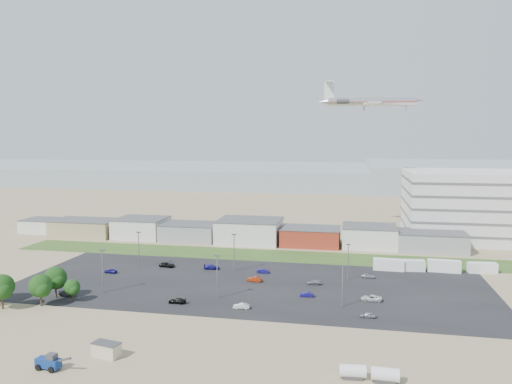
% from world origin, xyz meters
% --- Properties ---
extents(ground, '(700.00, 700.00, 0.00)m').
position_xyz_m(ground, '(0.00, 0.00, 0.00)').
color(ground, '#95825F').
rests_on(ground, ground).
extents(parking_lot, '(120.00, 50.00, 0.01)m').
position_xyz_m(parking_lot, '(5.00, 20.00, 0.01)').
color(parking_lot, black).
rests_on(parking_lot, ground).
extents(grass_strip, '(160.00, 16.00, 0.02)m').
position_xyz_m(grass_strip, '(0.00, 52.00, 0.01)').
color(grass_strip, '#2E501E').
rests_on(grass_strip, ground).
extents(hills_backdrop, '(700.00, 200.00, 9.00)m').
position_xyz_m(hills_backdrop, '(40.00, 315.00, 4.50)').
color(hills_backdrop, gray).
rests_on(hills_backdrop, ground).
extents(building_row, '(170.00, 20.00, 8.00)m').
position_xyz_m(building_row, '(-17.00, 71.00, 4.00)').
color(building_row, silver).
rests_on(building_row, ground).
extents(portable_shed, '(5.27, 3.46, 2.45)m').
position_xyz_m(portable_shed, '(-10.08, -26.40, 1.22)').
color(portable_shed, '#C5B895').
rests_on(portable_shed, ground).
extents(telehandler, '(6.73, 2.93, 2.71)m').
position_xyz_m(telehandler, '(-16.93, -32.63, 1.36)').
color(telehandler, navy).
rests_on(telehandler, ground).
extents(storage_tank_nw, '(4.18, 2.34, 2.42)m').
position_xyz_m(storage_tank_nw, '(31.21, -26.06, 1.21)').
color(storage_tank_nw, silver).
rests_on(storage_tank_nw, ground).
extents(storage_tank_ne, '(4.25, 2.21, 2.52)m').
position_xyz_m(storage_tank_ne, '(36.08, -26.36, 1.26)').
color(storage_tank_ne, silver).
rests_on(storage_tank_ne, ground).
extents(box_trailer_a, '(8.61, 3.04, 3.18)m').
position_xyz_m(box_trailer_a, '(40.62, 41.08, 1.59)').
color(box_trailer_a, silver).
rests_on(box_trailer_a, ground).
extents(box_trailer_b, '(8.45, 3.41, 3.08)m').
position_xyz_m(box_trailer_b, '(46.37, 41.61, 1.54)').
color(box_trailer_b, silver).
rests_on(box_trailer_b, ground).
extents(box_trailer_c, '(8.92, 3.25, 3.29)m').
position_xyz_m(box_trailer_c, '(55.71, 42.31, 1.64)').
color(box_trailer_c, silver).
rests_on(box_trailer_c, ground).
extents(box_trailer_d, '(7.90, 3.30, 2.88)m').
position_xyz_m(box_trailer_d, '(65.90, 43.17, 1.44)').
color(box_trailer_d, silver).
rests_on(box_trailer_d, ground).
extents(tree_left, '(5.80, 5.80, 8.69)m').
position_xyz_m(tree_left, '(-44.06, -8.82, 4.35)').
color(tree_left, black).
rests_on(tree_left, ground).
extents(tree_mid, '(5.40, 5.40, 8.11)m').
position_xyz_m(tree_mid, '(-36.95, -5.47, 4.05)').
color(tree_mid, black).
rests_on(tree_mid, ground).
extents(tree_right, '(5.59, 5.59, 8.39)m').
position_xyz_m(tree_right, '(-37.09, 0.31, 4.19)').
color(tree_right, black).
rests_on(tree_right, ground).
extents(tree_near, '(3.86, 3.86, 5.79)m').
position_xyz_m(tree_near, '(-31.92, -1.19, 2.90)').
color(tree_near, black).
rests_on(tree_near, ground).
extents(lightpole_front_l, '(1.24, 0.52, 10.51)m').
position_xyz_m(lightpole_front_l, '(-28.35, 6.39, 5.25)').
color(lightpole_front_l, slate).
rests_on(lightpole_front_l, ground).
extents(lightpole_front_m, '(1.20, 0.50, 10.20)m').
position_xyz_m(lightpole_front_m, '(-0.06, 7.54, 5.10)').
color(lightpole_front_m, slate).
rests_on(lightpole_front_m, ground).
extents(lightpole_front_r, '(1.11, 0.46, 9.44)m').
position_xyz_m(lightpole_front_r, '(28.65, 7.10, 4.72)').
color(lightpole_front_r, slate).
rests_on(lightpole_front_r, ground).
extents(lightpole_back_l, '(1.23, 0.51, 10.41)m').
position_xyz_m(lightpole_back_l, '(-29.82, 30.02, 5.21)').
color(lightpole_back_l, slate).
rests_on(lightpole_back_l, ground).
extents(lightpole_back_m, '(1.24, 0.52, 10.54)m').
position_xyz_m(lightpole_back_m, '(-1.95, 31.56, 5.27)').
color(lightpole_back_m, slate).
rests_on(lightpole_back_m, ground).
extents(lightpole_back_r, '(1.13, 0.47, 9.61)m').
position_xyz_m(lightpole_back_r, '(29.51, 28.86, 4.81)').
color(lightpole_back_r, slate).
rests_on(lightpole_back_r, ground).
extents(airliner, '(45.43, 33.68, 12.49)m').
position_xyz_m(airliner, '(36.56, 103.81, 51.55)').
color(airliner, silver).
extents(parked_car_0, '(4.74, 2.20, 1.31)m').
position_xyz_m(parked_car_0, '(35.09, 12.63, 0.66)').
color(parked_car_0, silver).
rests_on(parked_car_0, ground).
extents(parked_car_1, '(3.41, 1.34, 1.11)m').
position_xyz_m(parked_car_1, '(20.31, 12.66, 0.55)').
color(parked_car_1, navy).
rests_on(parked_car_1, ground).
extents(parked_car_2, '(3.37, 1.45, 1.13)m').
position_xyz_m(parked_car_2, '(34.04, 1.42, 0.57)').
color(parked_car_2, '#A5A5AA').
rests_on(parked_car_2, ground).
extents(parked_car_3, '(4.03, 1.64, 1.17)m').
position_xyz_m(parked_car_3, '(-7.95, 2.21, 0.58)').
color(parked_car_3, black).
rests_on(parked_car_3, ground).
extents(parked_car_5, '(3.77, 1.92, 1.23)m').
position_xyz_m(parked_car_5, '(-34.93, 22.66, 0.61)').
color(parked_car_5, navy).
rests_on(parked_car_5, ground).
extents(parked_car_6, '(4.67, 2.27, 1.31)m').
position_xyz_m(parked_car_6, '(-8.68, 32.10, 0.65)').
color(parked_car_6, navy).
rests_on(parked_car_6, ground).
extents(parked_car_7, '(4.07, 1.83, 1.30)m').
position_xyz_m(parked_car_7, '(5.71, 22.41, 0.65)').
color(parked_car_7, '#99290D').
rests_on(parked_car_7, ground).
extents(parked_car_8, '(3.64, 1.77, 1.20)m').
position_xyz_m(parked_car_8, '(34.96, 31.73, 0.60)').
color(parked_car_8, '#A5A5AA').
rests_on(parked_car_8, ground).
extents(parked_car_9, '(4.88, 2.74, 1.29)m').
position_xyz_m(parked_car_9, '(-22.06, 31.98, 0.64)').
color(parked_car_9, black).
rests_on(parked_car_9, ground).
extents(parked_car_10, '(4.45, 2.10, 1.25)m').
position_xyz_m(parked_car_10, '(-35.25, 2.14, 0.63)').
color(parked_car_10, '#595B5E').
rests_on(parked_car_10, ground).
extents(parked_car_11, '(3.53, 1.24, 1.16)m').
position_xyz_m(parked_car_11, '(6.44, 31.01, 0.58)').
color(parked_car_11, navy).
rests_on(parked_car_11, ground).
extents(parked_car_12, '(3.86, 1.81, 1.09)m').
position_xyz_m(parked_car_12, '(21.08, 22.88, 0.54)').
color(parked_car_12, '#A5A5AA').
rests_on(parked_car_12, ground).
extents(parked_car_13, '(3.72, 1.69, 1.18)m').
position_xyz_m(parked_car_13, '(7.06, 1.64, 0.59)').
color(parked_car_13, silver).
rests_on(parked_car_13, ground).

